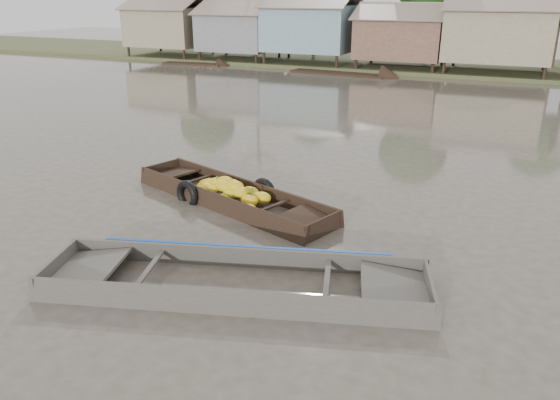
% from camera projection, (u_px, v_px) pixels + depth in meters
% --- Properties ---
extents(ground, '(120.00, 120.00, 0.00)m').
position_uv_depth(ground, '(273.00, 247.00, 11.96)').
color(ground, '#484337').
rests_on(ground, ground).
extents(riverbank, '(120.00, 12.47, 10.22)m').
position_uv_depth(riverbank, '(511.00, 26.00, 36.86)').
color(riverbank, '#384723').
rests_on(riverbank, ground).
extents(banana_boat, '(6.47, 3.48, 0.87)m').
position_uv_depth(banana_boat, '(229.00, 195.00, 14.43)').
color(banana_boat, black).
rests_on(banana_boat, ground).
extents(viewer_boat, '(7.47, 3.91, 0.58)m').
position_uv_depth(viewer_boat, '(237.00, 286.00, 10.26)').
color(viewer_boat, '#403B36').
rests_on(viewer_boat, ground).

